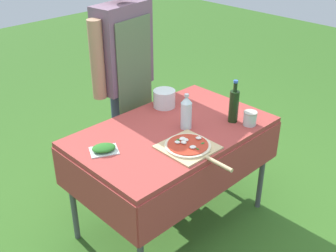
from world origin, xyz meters
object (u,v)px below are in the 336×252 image
oil_bottle (234,105)px  mixing_tub (164,99)px  pizza_on_peel (189,147)px  sauce_jar (250,119)px  person_cook (125,68)px  water_bottle (186,112)px  herb_container (104,148)px  prep_table (172,140)px

oil_bottle → mixing_tub: 0.53m
mixing_tub → pizza_on_peel: bearing=-119.8°
oil_bottle → sauce_jar: oil_bottle is taller
oil_bottle → sauce_jar: (0.04, -0.11, -0.08)m
person_cook → water_bottle: 0.72m
pizza_on_peel → person_cook: bearing=75.9°
person_cook → pizza_on_peel: bearing=66.4°
person_cook → pizza_on_peel: person_cook is taller
pizza_on_peel → herb_container: bearing=139.7°
prep_table → pizza_on_peel: 0.28m
prep_table → sauce_jar: size_ratio=13.84×
prep_table → sauce_jar: 0.54m
prep_table → mixing_tub: 0.38m
mixing_tub → prep_table: bearing=-125.2°
person_cook → prep_table: bearing=69.3°
prep_table → pizza_on_peel: (-0.10, -0.25, 0.10)m
sauce_jar → mixing_tub: bearing=109.4°
herb_container → sauce_jar: 1.00m
oil_bottle → water_bottle: size_ratio=1.23×
oil_bottle → mixing_tub: (-0.17, 0.50, -0.06)m
pizza_on_peel → prep_table: bearing=68.5°
prep_table → water_bottle: bearing=-31.4°
prep_table → person_cook: size_ratio=0.79×
person_cook → mixing_tub: bearing=91.1°
person_cook → sauce_jar: size_ratio=17.58×
water_bottle → herb_container: (-0.57, 0.14, -0.10)m
person_cook → pizza_on_peel: (-0.24, -0.90, -0.21)m
oil_bottle → water_bottle: 0.34m
pizza_on_peel → oil_bottle: size_ratio=1.68×
pizza_on_peel → sauce_jar: 0.53m
oil_bottle → herb_container: size_ratio=1.45×
pizza_on_peel → mixing_tub: bearing=61.2°
oil_bottle → herb_container: (-0.87, 0.30, -0.10)m
person_cook → water_bottle: size_ratio=6.93×
herb_container → mixing_tub: mixing_tub is taller
mixing_tub → sauce_jar: (0.21, -0.61, -0.02)m
sauce_jar → water_bottle: bearing=141.4°
herb_container → mixing_tub: size_ratio=1.29×
sauce_jar → oil_bottle: bearing=110.2°
herb_container → pizza_on_peel: bearing=-41.3°
person_cook → sauce_jar: bearing=97.3°
oil_bottle → mixing_tub: size_ratio=1.87×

